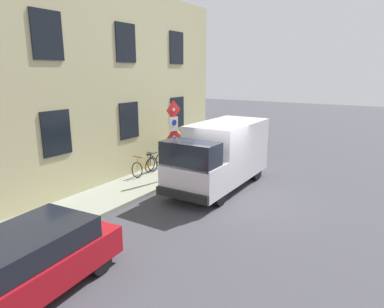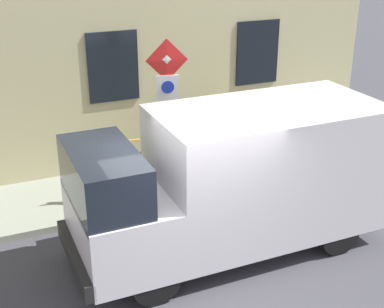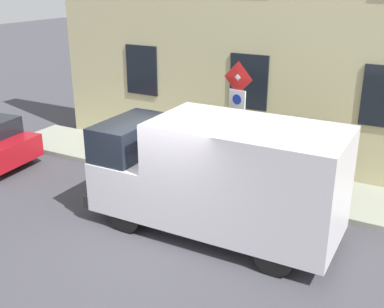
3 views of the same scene
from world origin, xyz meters
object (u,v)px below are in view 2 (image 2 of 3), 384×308
(delivery_van, at_px, (235,178))
(pedestrian, at_px, (238,126))
(bicycle_blue, at_px, (208,146))
(bicycle_black, at_px, (174,152))
(sign_post_stacked, at_px, (167,104))
(bicycle_orange, at_px, (137,158))

(delivery_van, relative_size, pedestrian, 3.10)
(bicycle_blue, bearing_deg, bicycle_black, 7.13)
(sign_post_stacked, xyz_separation_m, bicycle_orange, (1.37, 0.22, -1.63))
(bicycle_black, height_order, pedestrian, pedestrian)
(delivery_van, relative_size, bicycle_blue, 3.11)
(delivery_van, height_order, bicycle_black, delivery_van)
(bicycle_blue, relative_size, pedestrian, 1.00)
(bicycle_black, bearing_deg, bicycle_orange, 0.33)
(sign_post_stacked, height_order, pedestrian, sign_post_stacked)
(bicycle_black, xyz_separation_m, bicycle_orange, (-0.00, 0.87, 0.00))
(bicycle_blue, relative_size, bicycle_orange, 1.00)
(delivery_van, xyz_separation_m, pedestrian, (2.87, -1.60, -0.26))
(bicycle_blue, distance_m, pedestrian, 0.88)
(delivery_van, xyz_separation_m, bicycle_orange, (3.28, 0.68, -0.82))
(sign_post_stacked, distance_m, delivery_van, 2.12)
(pedestrian, bearing_deg, sign_post_stacked, -15.87)
(sign_post_stacked, bearing_deg, delivery_van, -166.48)
(bicycle_black, bearing_deg, pedestrian, 164.40)
(bicycle_blue, bearing_deg, delivery_van, 79.25)
(sign_post_stacked, relative_size, bicycle_blue, 1.80)
(pedestrian, bearing_deg, bicycle_orange, -51.08)
(delivery_van, distance_m, bicycle_orange, 3.44)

